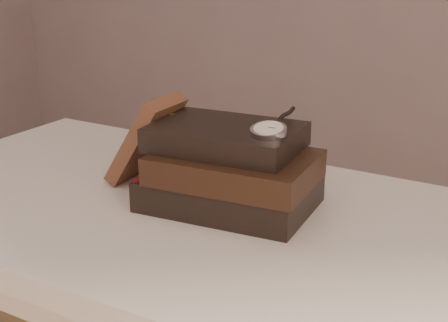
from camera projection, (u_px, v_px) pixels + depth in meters
The scene contains 5 objects.
table at pixel (163, 249), 1.12m from camera, with size 1.00×0.60×0.75m.
book_stack at pixel (230, 170), 1.04m from camera, with size 0.28×0.21×0.13m.
journal at pixel (146, 139), 1.14m from camera, with size 0.03×0.11×0.17m, color #432619.
pocket_watch at pixel (270, 129), 0.98m from camera, with size 0.06×0.16×0.02m.
eyeglasses at pixel (202, 140), 1.15m from camera, with size 0.12×0.14×0.05m.
Camera 1 is at (0.60, -0.46, 1.16)m, focal length 52.63 mm.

